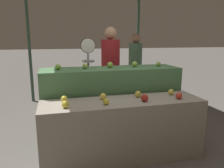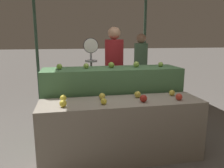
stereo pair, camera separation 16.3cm
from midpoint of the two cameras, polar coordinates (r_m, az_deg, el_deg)
ground_plane at (r=2.98m, az=1.12°, el=-18.56°), size 60.00×60.00×0.00m
display_counter_front at (r=2.80m, az=1.15°, el=-11.85°), size 2.00×0.55×0.76m
display_counter_back at (r=3.29m, az=-1.68°, el=-5.19°), size 2.00×0.55×1.08m
apple_front_0 at (r=2.46m, az=-13.97°, el=-5.20°), size 0.08×0.08×0.08m
apple_front_1 at (r=2.51m, az=-3.47°, el=-4.62°), size 0.07×0.07×0.07m
apple_front_2 at (r=2.64m, az=6.80°, el=-3.64°), size 0.09×0.09×0.09m
apple_front_3 at (r=2.83m, az=15.51°, el=-3.01°), size 0.08×0.08×0.08m
apple_front_4 at (r=2.68m, az=-14.09°, el=-3.80°), size 0.08×0.08×0.08m
apple_front_5 at (r=2.72m, az=-4.06°, el=-3.24°), size 0.08×0.08×0.08m
apple_front_6 at (r=2.82m, az=5.17°, el=-2.64°), size 0.08×0.08×0.08m
apple_front_7 at (r=3.02m, az=13.69°, el=-2.06°), size 0.08×0.08×0.08m
apple_back_0 at (r=3.09m, az=-15.38°, el=4.30°), size 0.08×0.08×0.08m
apple_back_1 at (r=3.11m, az=-8.54°, el=4.63°), size 0.08×0.08×0.08m
apple_back_2 at (r=3.18m, az=-1.98°, el=4.99°), size 0.09×0.09×0.09m
apple_back_3 at (r=3.28m, az=4.51°, el=5.18°), size 0.09×0.09×0.09m
apple_back_4 at (r=3.41m, az=10.66°, el=5.14°), size 0.07×0.07×0.07m
produce_scale at (r=3.68m, az=-7.47°, el=5.12°), size 0.25×0.20×1.51m
person_vendor_at_scale at (r=4.03m, az=-1.54°, el=4.55°), size 0.43×0.43×1.71m
person_customer_left at (r=5.01m, az=5.14°, el=5.33°), size 0.36×0.36×1.61m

